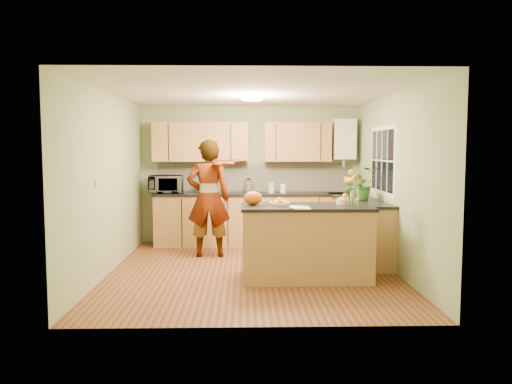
{
  "coord_description": "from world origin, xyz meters",
  "views": [
    {
      "loc": [
        -0.11,
        -6.96,
        1.73
      ],
      "look_at": [
        0.06,
        0.5,
        1.08
      ],
      "focal_mm": 35.0,
      "sensor_mm": 36.0,
      "label": 1
    }
  ],
  "objects": [
    {
      "name": "violin",
      "position": [
        -0.49,
        0.75,
        1.5
      ],
      "size": [
        0.7,
        0.61,
        0.18
      ],
      "primitive_type": null,
      "rotation": [
        0.17,
        0.0,
        -0.61
      ],
      "color": "#551705",
      "rests_on": "violinist"
    },
    {
      "name": "peninsula_island",
      "position": [
        0.7,
        -0.42,
        0.49
      ],
      "size": [
        1.72,
        0.88,
        0.98
      ],
      "color": "#AB7F44",
      "rests_on": "floor"
    },
    {
      "name": "wall_left",
      "position": [
        -2.0,
        0.0,
        1.25
      ],
      "size": [
        0.02,
        4.5,
        2.5
      ],
      "primitive_type": "cube",
      "color": "#98A878",
      "rests_on": "floor"
    },
    {
      "name": "violinist",
      "position": [
        -0.69,
        0.97,
        0.94
      ],
      "size": [
        0.7,
        0.48,
        1.88
      ],
      "primitive_type": "imported",
      "rotation": [
        0.0,
        0.0,
        3.19
      ],
      "color": "#DCAF86",
      "rests_on": "floor"
    },
    {
      "name": "wall_back",
      "position": [
        0.0,
        2.25,
        1.25
      ],
      "size": [
        4.0,
        0.02,
        2.5
      ],
      "primitive_type": "cube",
      "color": "#98A878",
      "rests_on": "floor"
    },
    {
      "name": "orange_bag",
      "position": [
        0.0,
        -0.37,
        1.08
      ],
      "size": [
        0.26,
        0.23,
        0.18
      ],
      "primitive_type": "ellipsoid",
      "rotation": [
        0.0,
        0.0,
        0.08
      ],
      "color": "orange",
      "rests_on": "peninsula_island"
    },
    {
      "name": "window_right",
      "position": [
        1.99,
        0.6,
        1.55
      ],
      "size": [
        0.01,
        1.3,
        1.05
      ],
      "color": "white",
      "rests_on": "wall_right"
    },
    {
      "name": "potted_plant",
      "position": [
        1.7,
        0.63,
        1.2
      ],
      "size": [
        0.53,
        0.48,
        0.51
      ],
      "primitive_type": "imported",
      "rotation": [
        0.0,
        0.0,
        0.18
      ],
      "color": "#367125",
      "rests_on": "right_counter"
    },
    {
      "name": "jar_white",
      "position": [
        0.59,
        1.96,
        1.02
      ],
      "size": [
        0.13,
        0.13,
        0.16
      ],
      "primitive_type": "cylinder",
      "rotation": [
        0.0,
        0.0,
        0.35
      ],
      "color": "white",
      "rests_on": "back_counter"
    },
    {
      "name": "wall_front",
      "position": [
        0.0,
        -2.25,
        1.25
      ],
      "size": [
        4.0,
        0.02,
        2.5
      ],
      "primitive_type": "cube",
      "color": "#98A878",
      "rests_on": "floor"
    },
    {
      "name": "back_counter",
      "position": [
        0.1,
        1.95,
        0.47
      ],
      "size": [
        3.64,
        0.62,
        0.94
      ],
      "color": "#AB7F44",
      "rests_on": "floor"
    },
    {
      "name": "ceiling_lamp",
      "position": [
        0.0,
        0.3,
        2.46
      ],
      "size": [
        0.3,
        0.3,
        0.07
      ],
      "color": "#FFEABF",
      "rests_on": "ceiling"
    },
    {
      "name": "microwave",
      "position": [
        -1.51,
        1.94,
        1.1
      ],
      "size": [
        0.57,
        0.39,
        0.32
      ],
      "primitive_type": "imported",
      "rotation": [
        0.0,
        0.0,
        0.01
      ],
      "color": "white",
      "rests_on": "back_counter"
    },
    {
      "name": "splashback",
      "position": [
        0.1,
        2.23,
        1.2
      ],
      "size": [
        3.6,
        0.02,
        0.52
      ],
      "primitive_type": "cube",
      "color": "beige",
      "rests_on": "back_counter"
    },
    {
      "name": "upper_cabinets",
      "position": [
        -0.18,
        2.08,
        1.85
      ],
      "size": [
        3.2,
        0.34,
        0.7
      ],
      "color": "#AB7F44",
      "rests_on": "wall_back"
    },
    {
      "name": "floor",
      "position": [
        0.0,
        0.0,
        0.0
      ],
      "size": [
        4.5,
        4.5,
        0.0
      ],
      "primitive_type": "plane",
      "color": "#542C18",
      "rests_on": "ground"
    },
    {
      "name": "kettle",
      "position": [
        -0.04,
        1.96,
        1.06
      ],
      "size": [
        0.16,
        0.16,
        0.31
      ],
      "rotation": [
        0.0,
        0.0,
        0.29
      ],
      "color": "#B8B9BD",
      "rests_on": "back_counter"
    },
    {
      "name": "boiler",
      "position": [
        1.7,
        2.09,
        1.9
      ],
      "size": [
        0.4,
        0.3,
        0.86
      ],
      "color": "white",
      "rests_on": "wall_back"
    },
    {
      "name": "papers",
      "position": [
        0.6,
        -0.72,
        0.99
      ],
      "size": [
        0.22,
        0.3,
        0.01
      ],
      "primitive_type": "cube",
      "color": "white",
      "rests_on": "peninsula_island"
    },
    {
      "name": "flower_vase",
      "position": [
        1.3,
        -0.6,
        1.33
      ],
      "size": [
        0.28,
        0.28,
        0.52
      ],
      "rotation": [
        0.0,
        0.0,
        -0.28
      ],
      "color": "silver",
      "rests_on": "peninsula_island"
    },
    {
      "name": "jar_cream",
      "position": [
        0.38,
        1.95,
        1.03
      ],
      "size": [
        0.14,
        0.14,
        0.18
      ],
      "primitive_type": "cylinder",
      "rotation": [
        0.0,
        0.0,
        -0.18
      ],
      "color": "beige",
      "rests_on": "back_counter"
    },
    {
      "name": "blue_box",
      "position": [
        -0.75,
        1.93,
        1.07
      ],
      "size": [
        0.33,
        0.25,
        0.26
      ],
      "primitive_type": "cube",
      "rotation": [
        0.0,
        0.0,
        -0.05
      ],
      "color": "navy",
      "rests_on": "back_counter"
    },
    {
      "name": "wall_right",
      "position": [
        2.0,
        0.0,
        1.25
      ],
      "size": [
        0.02,
        4.5,
        2.5
      ],
      "primitive_type": "cube",
      "color": "#98A878",
      "rests_on": "floor"
    },
    {
      "name": "ceiling",
      "position": [
        0.0,
        0.0,
        2.5
      ],
      "size": [
        4.0,
        4.5,
        0.02
      ],
      "primitive_type": "cube",
      "color": "silver",
      "rests_on": "wall_back"
    },
    {
      "name": "right_counter",
      "position": [
        1.7,
        0.85,
        0.47
      ],
      "size": [
        0.62,
        2.24,
        0.94
      ],
      "color": "#AB7F44",
      "rests_on": "floor"
    },
    {
      "name": "light_switch",
      "position": [
        -1.99,
        -0.6,
        1.3
      ],
      "size": [
        0.02,
        0.09,
        0.09
      ],
      "primitive_type": "cube",
      "color": "white",
      "rests_on": "wall_left"
    },
    {
      "name": "orange_bowl",
      "position": [
        1.25,
        -0.27,
        1.04
      ],
      "size": [
        0.23,
        0.23,
        0.13
      ],
      "color": "beige",
      "rests_on": "peninsula_island"
    },
    {
      "name": "fruit_dish",
      "position": [
        0.35,
        -0.42,
        1.02
      ],
      "size": [
        0.27,
        0.27,
        0.1
      ],
      "color": "beige",
      "rests_on": "peninsula_island"
    }
  ]
}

